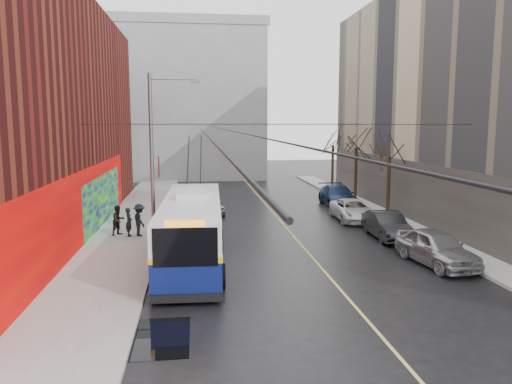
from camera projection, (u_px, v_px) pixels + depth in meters
ground at (314, 309)px, 17.47m from camera, size 140.00×140.00×0.00m
sidewalk_left at (127, 237)px, 28.29m from camera, size 4.00×60.00×0.15m
sidewalk_right at (412, 229)px, 30.34m from camera, size 2.00×60.00×0.15m
lane_line at (285, 226)px, 31.41m from camera, size 0.12×50.00×0.01m
building_far at (178, 102)px, 59.74m from camera, size 20.50×12.10×18.00m
streetlight_pole at (155, 154)px, 25.90m from camera, size 2.65×0.60×9.00m
catenary_wires at (219, 127)px, 30.82m from camera, size 18.00×60.00×0.22m
tree_near at (390, 145)px, 33.60m from camera, size 3.20×3.20×6.40m
tree_mid at (357, 138)px, 40.44m from camera, size 3.20×3.20×6.68m
tree_far at (333, 137)px, 47.34m from camera, size 3.20×3.20×6.57m
puddle at (143, 338)px, 15.11m from camera, size 2.78×3.05×0.01m
pigeons_flying at (222, 103)px, 25.33m from camera, size 2.39×2.52×1.10m
trolleybus at (192, 228)px, 23.31m from camera, size 3.18×12.27×5.77m
parked_car_a at (436, 247)px, 22.81m from camera, size 2.53×5.02×1.64m
parked_car_b at (387, 225)px, 28.07m from camera, size 1.73×4.63×1.51m
parked_car_c at (353, 210)px, 33.27m from camera, size 2.50×5.11×1.40m
parked_car_d at (338, 196)px, 39.04m from camera, size 2.44×5.64×1.62m
following_car at (210, 204)px, 35.92m from camera, size 2.19×4.18×1.36m
pedestrian_a at (129, 222)px, 27.99m from camera, size 0.42×0.61×1.62m
pedestrian_b at (118, 220)px, 28.26m from camera, size 1.03×1.04×1.70m
pedestrian_c at (139, 220)px, 28.01m from camera, size 1.10×1.36×1.83m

